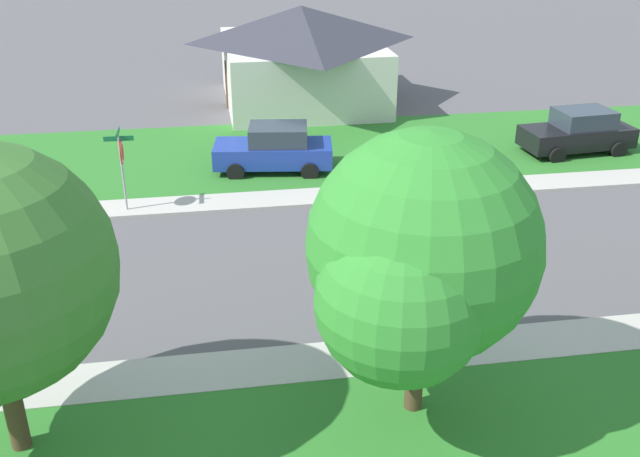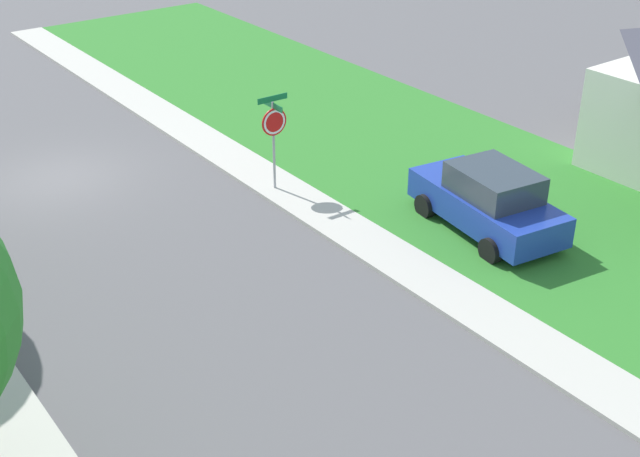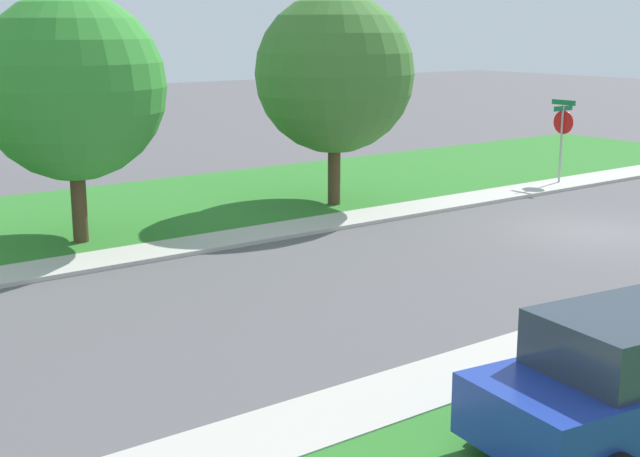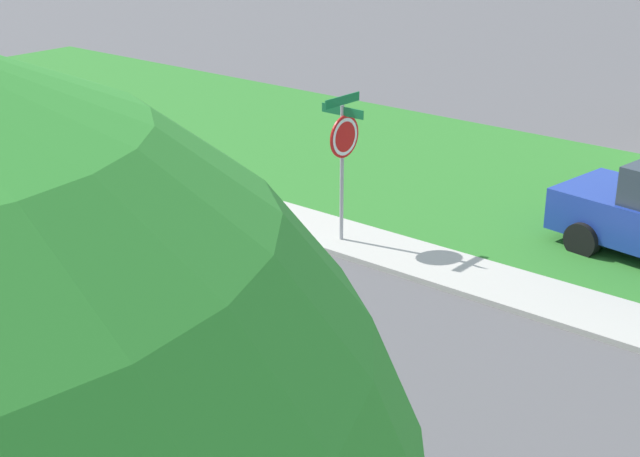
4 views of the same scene
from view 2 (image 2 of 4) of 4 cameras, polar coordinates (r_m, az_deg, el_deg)
The scene contains 5 objects.
ground_plane at distance 25.44m, azimuth -17.09°, elevation 3.21°, with size 120.00×120.00×0.00m, color #565456.
sidewalk_west at distance 18.62m, azimuth 10.72°, elevation -5.48°, with size 1.40×56.00×0.10m, color #B7B2A8.
lawn_west at distance 21.91m, azimuth 19.26°, elevation -1.22°, with size 8.00×56.00×0.08m, color #2D7528.
stop_sign_far_corner at distance 22.87m, azimuth -3.12°, elevation 6.79°, with size 0.92×0.92×2.77m.
car_blue_across_road at distance 21.51m, azimuth 11.23°, elevation 1.87°, with size 2.46×4.50×1.76m.
Camera 2 is at (7.11, 22.17, 10.24)m, focal length 47.65 mm.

